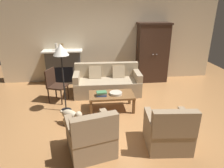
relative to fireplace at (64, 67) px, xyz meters
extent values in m
plane|color=#B27A47|center=(1.55, -2.30, -0.57)|extent=(9.60, 9.60, 0.00)
cube|color=beige|center=(1.55, 0.25, 0.83)|extent=(7.20, 0.10, 2.80)
cube|color=#4C4947|center=(0.00, 0.00, -0.03)|extent=(1.10, 0.36, 1.08)
cube|color=black|center=(0.00, -0.18, -0.23)|extent=(0.60, 0.01, 0.52)
cube|color=white|center=(0.00, -0.02, 0.53)|extent=(1.26, 0.48, 0.04)
cube|color=#382319|center=(2.95, -0.08, 0.38)|extent=(1.00, 0.52, 1.89)
cube|color=#2F1E15|center=(2.95, -0.08, 1.35)|extent=(1.06, 0.55, 0.06)
sphere|color=#ADAFB5|center=(2.89, -0.35, 0.42)|extent=(0.04, 0.04, 0.04)
sphere|color=#ADAFB5|center=(3.01, -0.35, 0.42)|extent=(0.04, 0.04, 0.04)
cube|color=tan|center=(1.35, -1.06, -0.35)|extent=(1.92, 0.88, 0.44)
cube|color=tan|center=(1.36, -0.72, 0.08)|extent=(1.90, 0.22, 0.42)
cube|color=tan|center=(0.47, -1.04, -0.02)|extent=(0.18, 0.80, 0.22)
cube|color=tan|center=(2.23, -1.08, -0.02)|extent=(0.18, 0.80, 0.22)
cube|color=tan|center=(1.00, -0.85, 0.04)|extent=(0.36, 0.19, 0.37)
cube|color=tan|center=(1.70, -0.87, 0.04)|extent=(0.36, 0.19, 0.37)
cube|color=brown|center=(1.36, -2.05, -0.17)|extent=(1.10, 0.60, 0.05)
cube|color=brown|center=(0.85, -2.31, -0.38)|extent=(0.06, 0.06, 0.37)
cube|color=brown|center=(1.87, -2.31, -0.38)|extent=(0.06, 0.06, 0.37)
cube|color=brown|center=(0.85, -1.79, -0.38)|extent=(0.06, 0.06, 0.37)
cube|color=brown|center=(1.87, -1.79, -0.38)|extent=(0.06, 0.06, 0.37)
cylinder|color=beige|center=(1.47, -2.07, -0.12)|extent=(0.31, 0.31, 0.06)
cube|color=#38569E|center=(1.12, -2.11, -0.13)|extent=(0.25, 0.19, 0.04)
cube|color=gray|center=(1.13, -2.11, -0.09)|extent=(0.25, 0.19, 0.04)
cube|color=#427A4C|center=(1.12, -2.11, -0.06)|extent=(0.25, 0.19, 0.03)
cylinder|color=beige|center=(-0.18, -0.02, 0.66)|extent=(0.09, 0.09, 0.22)
cylinder|color=olive|center=(0.00, -0.02, 0.66)|extent=(0.09, 0.09, 0.22)
cube|color=#997F60|center=(0.83, -3.55, -0.36)|extent=(0.92, 0.92, 0.42)
cube|color=#997F60|center=(0.91, -3.85, 0.08)|extent=(0.78, 0.34, 0.46)
cube|color=#997F60|center=(1.15, -3.47, -0.05)|extent=(0.29, 0.71, 0.20)
cube|color=#997F60|center=(0.51, -3.63, -0.05)|extent=(0.29, 0.71, 0.20)
cube|color=#997F60|center=(2.24, -3.53, -0.36)|extent=(0.82, 0.82, 0.42)
cube|color=#997F60|center=(2.21, -3.84, 0.08)|extent=(0.77, 0.22, 0.46)
cube|color=#997F60|center=(2.57, -3.56, -0.05)|extent=(0.18, 0.71, 0.20)
cube|color=#997F60|center=(1.91, -3.50, -0.05)|extent=(0.18, 0.71, 0.20)
cube|color=#382319|center=(-0.02, -1.40, -0.14)|extent=(0.57, 0.57, 0.04)
cylinder|color=#382319|center=(0.09, -1.64, -0.36)|extent=(0.04, 0.04, 0.41)
cylinder|color=#382319|center=(0.22, -1.29, -0.36)|extent=(0.04, 0.04, 0.41)
cylinder|color=#382319|center=(-0.27, -1.51, -0.36)|extent=(0.04, 0.04, 0.41)
cylinder|color=#382319|center=(-0.13, -1.15, -0.36)|extent=(0.04, 0.04, 0.41)
cube|color=#382319|center=(-0.21, -1.33, 0.11)|extent=(0.20, 0.42, 0.45)
cylinder|color=black|center=(0.23, -2.00, -0.56)|extent=(0.26, 0.26, 0.02)
cylinder|color=black|center=(0.23, -2.00, 0.15)|extent=(0.03, 0.03, 1.43)
cone|color=white|center=(0.23, -2.00, 0.97)|extent=(0.36, 0.36, 0.26)
ellipsoid|color=beige|center=(0.39, -2.65, -0.32)|extent=(0.44, 0.39, 0.22)
sphere|color=beige|center=(0.59, -2.78, -0.26)|extent=(0.15, 0.15, 0.15)
cylinder|color=beige|center=(0.52, -2.67, -0.50)|extent=(0.06, 0.06, 0.14)
cylinder|color=beige|center=(0.46, -2.76, -0.50)|extent=(0.06, 0.06, 0.14)
cylinder|color=beige|center=(0.32, -2.54, -0.50)|extent=(0.06, 0.06, 0.14)
cylinder|color=beige|center=(0.26, -2.63, -0.50)|extent=(0.06, 0.06, 0.14)
sphere|color=beige|center=(0.19, -2.52, -0.30)|extent=(0.06, 0.06, 0.06)
camera|label=1|loc=(0.88, -6.54, 1.89)|focal=32.31mm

